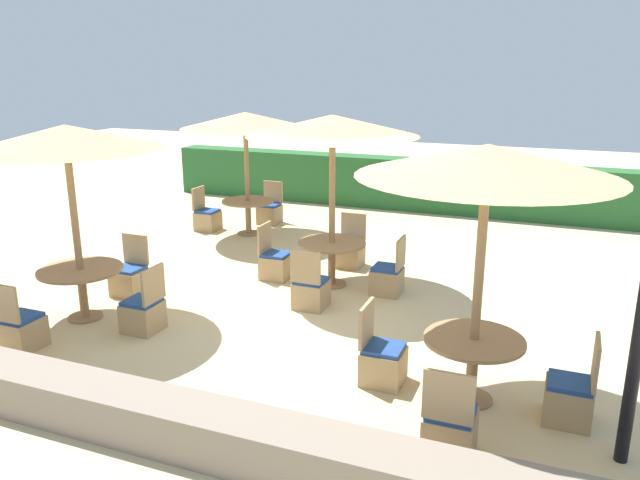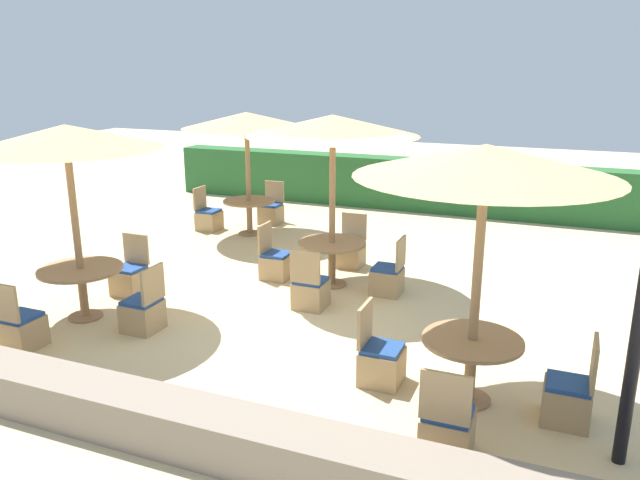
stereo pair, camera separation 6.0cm
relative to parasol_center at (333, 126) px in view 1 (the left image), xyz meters
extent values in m
plane|color=#D1BA8C|center=(0.00, -1.12, -2.57)|extent=(40.00, 40.00, 0.00)
cube|color=#28602D|center=(0.00, 5.84, -1.95)|extent=(13.00, 0.70, 1.25)
cube|color=gray|center=(0.00, -4.72, -2.34)|extent=(10.00, 0.56, 0.47)
cylinder|color=#93704C|center=(0.00, 0.00, -1.24)|extent=(0.10, 0.10, 2.67)
cone|color=tan|center=(0.00, 0.00, 0.01)|extent=(2.68, 2.68, 0.32)
cylinder|color=#93704C|center=(0.00, 0.00, -2.56)|extent=(0.48, 0.48, 0.03)
cylinder|color=#93704C|center=(0.00, 0.00, -2.23)|extent=(0.12, 0.12, 0.69)
cylinder|color=#93704C|center=(0.00, 0.00, -1.86)|extent=(1.10, 1.10, 0.04)
cube|color=tan|center=(-0.98, -0.05, -2.37)|extent=(0.46, 0.46, 0.40)
cube|color=navy|center=(-0.98, -0.05, -2.15)|extent=(0.42, 0.42, 0.05)
cube|color=tan|center=(-1.19, -0.05, -1.88)|extent=(0.04, 0.46, 0.48)
cube|color=tan|center=(0.06, -1.02, -2.37)|extent=(0.46, 0.46, 0.40)
cube|color=navy|center=(0.06, -1.02, -2.15)|extent=(0.42, 0.42, 0.05)
cube|color=tan|center=(0.06, -1.23, -1.88)|extent=(0.46, 0.04, 0.48)
cube|color=tan|center=(0.94, -0.06, -2.37)|extent=(0.46, 0.46, 0.40)
cube|color=navy|center=(0.94, -0.06, -2.15)|extent=(0.42, 0.42, 0.05)
cube|color=tan|center=(1.15, -0.06, -1.88)|extent=(0.04, 0.46, 0.48)
cube|color=tan|center=(-0.05, 1.02, -2.37)|extent=(0.46, 0.46, 0.40)
cube|color=navy|center=(-0.05, 1.02, -2.15)|extent=(0.42, 0.42, 0.05)
cube|color=tan|center=(-0.05, 1.23, -1.88)|extent=(0.46, 0.04, 0.48)
cylinder|color=#93704C|center=(2.67, -2.83, -1.23)|extent=(0.10, 0.10, 2.68)
cone|color=tan|center=(2.67, -2.83, 0.03)|extent=(2.59, 2.59, 0.32)
cylinder|color=#93704C|center=(2.67, -2.83, -2.56)|extent=(0.48, 0.48, 0.03)
cylinder|color=#93704C|center=(2.67, -2.83, -2.23)|extent=(0.12, 0.12, 0.69)
cylinder|color=#93704C|center=(2.67, -2.83, -1.87)|extent=(1.06, 1.06, 0.04)
cube|color=tan|center=(3.64, -2.88, -2.37)|extent=(0.46, 0.46, 0.40)
cube|color=navy|center=(3.64, -2.88, -2.15)|extent=(0.42, 0.42, 0.05)
cube|color=tan|center=(3.85, -2.88, -1.88)|extent=(0.04, 0.46, 0.48)
cube|color=tan|center=(1.68, -2.80, -2.37)|extent=(0.46, 0.46, 0.40)
cube|color=navy|center=(1.68, -2.80, -2.15)|extent=(0.42, 0.42, 0.05)
cube|color=tan|center=(1.47, -2.80, -1.88)|extent=(0.04, 0.46, 0.48)
cube|color=tan|center=(2.63, -3.86, -2.37)|extent=(0.46, 0.46, 0.40)
cube|color=navy|center=(2.63, -3.86, -2.15)|extent=(0.42, 0.42, 0.05)
cube|color=tan|center=(2.63, -4.07, -1.88)|extent=(0.46, 0.04, 0.48)
cylinder|color=#93704C|center=(-2.74, 2.27, -1.34)|extent=(0.10, 0.10, 2.47)
cone|color=tan|center=(-2.74, 2.27, -0.19)|extent=(2.62, 2.62, 0.32)
cylinder|color=#93704C|center=(-2.74, 2.27, -2.56)|extent=(0.48, 0.48, 0.03)
cylinder|color=#93704C|center=(-2.74, 2.27, -2.23)|extent=(0.12, 0.12, 0.69)
cylinder|color=#93704C|center=(-2.74, 2.27, -1.86)|extent=(1.08, 1.08, 0.04)
cube|color=tan|center=(-2.73, 3.25, -2.37)|extent=(0.46, 0.46, 0.40)
cube|color=navy|center=(-2.73, 3.25, -2.15)|extent=(0.42, 0.42, 0.05)
cube|color=tan|center=(-2.73, 3.46, -1.88)|extent=(0.46, 0.04, 0.48)
cube|color=tan|center=(-3.71, 2.24, -2.37)|extent=(0.46, 0.46, 0.40)
cube|color=navy|center=(-3.71, 2.24, -2.15)|extent=(0.42, 0.42, 0.05)
cube|color=tan|center=(-3.92, 2.24, -1.88)|extent=(0.04, 0.46, 0.48)
cylinder|color=#93704C|center=(-2.78, -2.59, -1.25)|extent=(0.10, 0.10, 2.65)
cone|color=tan|center=(-2.78, -2.59, 0.00)|extent=(2.53, 2.53, 0.32)
cylinder|color=#93704C|center=(-2.78, -2.59, -2.56)|extent=(0.48, 0.48, 0.03)
cylinder|color=#93704C|center=(-2.78, -2.59, -2.22)|extent=(0.12, 0.12, 0.70)
cylinder|color=#93704C|center=(-2.78, -2.59, -1.85)|extent=(1.16, 1.16, 0.04)
cube|color=tan|center=(-2.78, -1.59, -2.37)|extent=(0.46, 0.46, 0.40)
cube|color=navy|center=(-2.78, -1.59, -2.15)|extent=(0.42, 0.42, 0.05)
cube|color=tan|center=(-2.78, -1.38, -1.88)|extent=(0.46, 0.04, 0.48)
cube|color=tan|center=(-2.82, -3.66, -2.37)|extent=(0.46, 0.46, 0.40)
cube|color=navy|center=(-2.82, -3.66, -2.15)|extent=(0.42, 0.42, 0.05)
cube|color=tan|center=(-2.82, -3.87, -1.88)|extent=(0.46, 0.04, 0.48)
cube|color=tan|center=(-1.74, -2.64, -2.37)|extent=(0.46, 0.46, 0.40)
cube|color=navy|center=(-1.74, -2.64, -2.15)|extent=(0.42, 0.42, 0.05)
cube|color=tan|center=(-1.53, -2.64, -1.88)|extent=(0.04, 0.46, 0.48)
camera|label=1|loc=(3.38, -9.01, 0.95)|focal=35.00mm
camera|label=2|loc=(3.44, -8.99, 0.95)|focal=35.00mm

